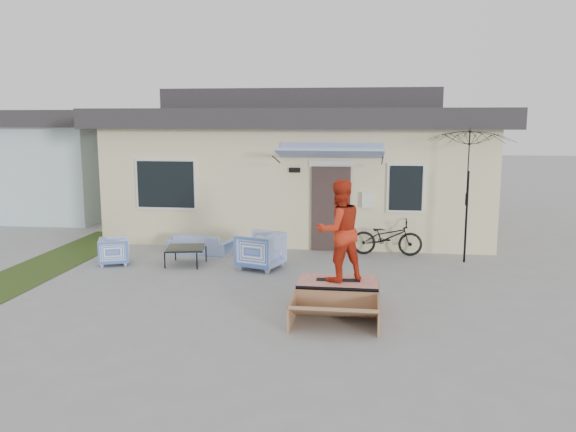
# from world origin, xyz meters

# --- Properties ---
(ground) EXTENTS (90.00, 90.00, 0.00)m
(ground) POSITION_xyz_m (0.00, 0.00, 0.00)
(ground) COLOR gray
(ground) RESTS_ON ground
(grass_strip) EXTENTS (1.40, 8.00, 0.01)m
(grass_strip) POSITION_xyz_m (-5.20, 2.00, 0.00)
(grass_strip) COLOR #283D15
(grass_strip) RESTS_ON ground
(house) EXTENTS (10.80, 8.49, 4.10)m
(house) POSITION_xyz_m (0.00, 7.99, 1.94)
(house) COLOR beige
(house) RESTS_ON ground
(neighbor_house) EXTENTS (8.60, 7.60, 3.50)m
(neighbor_house) POSITION_xyz_m (-10.50, 10.00, 1.78)
(neighbor_house) COLOR silver
(neighbor_house) RESTS_ON ground
(loveseat) EXTENTS (1.65, 0.82, 0.62)m
(loveseat) POSITION_xyz_m (-2.13, 3.82, 0.31)
(loveseat) COLOR #365FB9
(loveseat) RESTS_ON ground
(armchair_left) EXTENTS (0.80, 0.83, 0.67)m
(armchair_left) POSITION_xyz_m (-3.74, 2.43, 0.33)
(armchair_left) COLOR #365FB9
(armchair_left) RESTS_ON ground
(armchair_right) EXTENTS (1.04, 1.07, 0.88)m
(armchair_right) POSITION_xyz_m (-0.41, 2.50, 0.44)
(armchair_right) COLOR #365FB9
(armchair_right) RESTS_ON ground
(coffee_table) EXTENTS (0.97, 0.97, 0.40)m
(coffee_table) POSITION_xyz_m (-2.13, 2.59, 0.20)
(coffee_table) COLOR black
(coffee_table) RESTS_ON ground
(bicycle) EXTENTS (1.69, 0.61, 1.07)m
(bicycle) POSITION_xyz_m (2.38, 4.18, 0.54)
(bicycle) COLOR black
(bicycle) RESTS_ON ground
(patio_umbrella) EXTENTS (2.11, 1.98, 2.20)m
(patio_umbrella) POSITION_xyz_m (4.12, 3.70, 1.75)
(patio_umbrella) COLOR black
(patio_umbrella) RESTS_ON ground
(skate_ramp) EXTENTS (1.38, 1.84, 0.46)m
(skate_ramp) POSITION_xyz_m (1.42, 0.06, 0.23)
(skate_ramp) COLOR #936745
(skate_ramp) RESTS_ON ground
(skateboard) EXTENTS (0.77, 0.20, 0.05)m
(skateboard) POSITION_xyz_m (1.42, 0.11, 0.48)
(skateboard) COLOR black
(skateboard) RESTS_ON skate_ramp
(skater) EXTENTS (1.08, 1.01, 1.76)m
(skater) POSITION_xyz_m (1.42, 0.11, 1.38)
(skater) COLOR red
(skater) RESTS_ON skateboard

